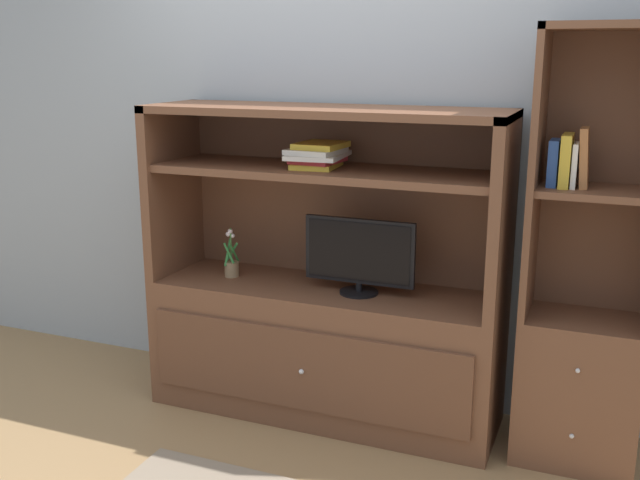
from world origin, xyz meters
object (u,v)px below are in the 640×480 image
Objects in this scene: tv_monitor at (359,255)px; upright_book_row at (569,161)px; magazine_stack at (318,155)px; media_console at (324,319)px; bookshelf_tall at (583,329)px; potted_plant at (232,265)px.

upright_book_row reaches higher than tv_monitor.
media_console is at bearing 2.24° from magazine_stack.
upright_book_row is (0.90, 0.02, 0.49)m from tv_monitor.
bookshelf_tall reaches higher than magazine_stack.
bookshelf_tall is at bearing 1.97° from tv_monitor.
potted_plant is (-0.51, -0.01, 0.23)m from media_console.
tv_monitor is 2.17× the size of upright_book_row.
tv_monitor is 0.71m from potted_plant.
tv_monitor is 1.57× the size of magazine_stack.
magazine_stack is (-0.22, 0.03, 0.46)m from tv_monitor.
media_console is 0.55m from potted_plant.
potted_plant is 0.13× the size of bookshelf_tall.
media_console is 0.40m from tv_monitor.
upright_book_row is (-0.12, -0.01, 0.73)m from bookshelf_tall.
tv_monitor is at bearing -178.43° from upright_book_row.
potted_plant is 0.75m from magazine_stack.
media_console reaches higher than upright_book_row.
media_console is 0.91× the size of bookshelf_tall.
magazine_stack is 1.12m from upright_book_row.
tv_monitor is at bearing -7.45° from magazine_stack.
magazine_stack is 1.38× the size of upright_book_row.
upright_book_row is (1.12, -0.00, 0.03)m from magazine_stack.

